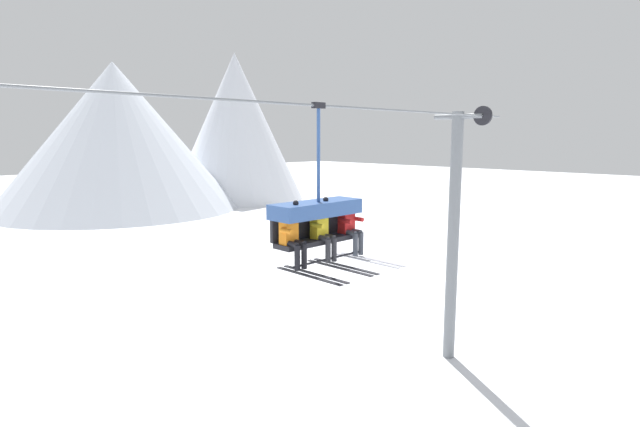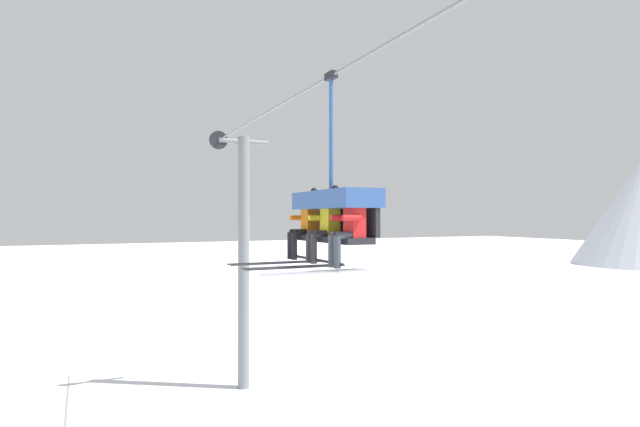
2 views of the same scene
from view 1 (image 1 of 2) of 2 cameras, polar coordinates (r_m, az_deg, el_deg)
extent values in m
cone|color=silver|center=(52.91, -22.23, 8.13)|extent=(23.19, 23.19, 14.22)
cone|color=white|center=(58.14, -9.57, 9.69)|extent=(15.08, 15.08, 16.37)
cylinder|color=slate|center=(16.16, 14.97, -2.78)|extent=(0.36, 0.36, 7.81)
cylinder|color=slate|center=(15.87, 15.51, 10.63)|extent=(0.16, 1.60, 0.16)
cylinder|color=black|center=(15.48, 18.11, 10.58)|extent=(0.08, 0.56, 0.56)
cylinder|color=slate|center=(9.73, -2.23, 12.37)|extent=(16.33, 0.05, 0.05)
cube|color=#232328|center=(10.25, -0.17, -3.09)|extent=(2.03, 0.48, 0.10)
cube|color=#232328|center=(10.40, -1.25, -1.38)|extent=(2.03, 0.08, 0.45)
cube|color=#335699|center=(10.18, -0.41, 0.54)|extent=(2.07, 0.68, 0.30)
cylinder|color=black|center=(10.11, 1.11, -5.18)|extent=(2.03, 0.04, 0.04)
cylinder|color=#335699|center=(10.04, -0.17, 6.64)|extent=(0.07, 0.07, 1.87)
cube|color=black|center=(10.06, -0.18, 12.25)|extent=(0.28, 0.12, 0.12)
cube|color=orange|center=(9.63, -3.60, -1.99)|extent=(0.32, 0.22, 0.52)
sphere|color=silver|center=(9.57, -3.62, 0.12)|extent=(0.22, 0.22, 0.22)
ellipsoid|color=black|center=(9.50, -3.22, 0.05)|extent=(0.17, 0.04, 0.08)
cylinder|color=black|center=(9.49, -3.31, -3.50)|extent=(0.11, 0.34, 0.11)
cylinder|color=black|center=(9.61, -2.52, -3.35)|extent=(0.11, 0.34, 0.11)
cylinder|color=black|center=(9.42, -2.61, -5.09)|extent=(0.11, 0.11, 0.48)
cylinder|color=black|center=(9.54, -1.82, -4.92)|extent=(0.11, 0.11, 0.48)
cube|color=#232328|center=(9.28, -1.36, -7.14)|extent=(0.09, 1.70, 0.02)
cube|color=#232328|center=(9.40, -0.57, -6.94)|extent=(0.09, 1.70, 0.02)
cylinder|color=orange|center=(9.39, -3.86, -2.02)|extent=(0.09, 0.30, 0.09)
cylinder|color=orange|center=(9.69, -2.78, 0.18)|extent=(0.09, 0.09, 0.30)
sphere|color=black|center=(9.67, -2.79, 1.18)|extent=(0.11, 0.11, 0.11)
cube|color=yellow|center=(10.18, -0.09, -1.40)|extent=(0.32, 0.22, 0.52)
sphere|color=maroon|center=(10.12, -0.09, 0.61)|extent=(0.22, 0.22, 0.22)
ellipsoid|color=black|center=(10.05, 0.31, 0.55)|extent=(0.17, 0.04, 0.08)
cylinder|color=#2D2D33|center=(10.04, 0.23, -2.81)|extent=(0.11, 0.34, 0.11)
cylinder|color=#2D2D33|center=(10.16, 0.94, -2.67)|extent=(0.11, 0.34, 0.11)
cylinder|color=#2D2D33|center=(9.98, 0.92, -4.30)|extent=(0.11, 0.11, 0.48)
cylinder|color=#2D2D33|center=(10.10, 1.62, -4.14)|extent=(0.11, 0.11, 0.48)
cube|color=#232328|center=(9.85, 2.16, -6.22)|extent=(0.09, 1.70, 0.02)
cube|color=#232328|center=(9.97, 2.86, -6.04)|extent=(0.09, 1.70, 0.02)
cylinder|color=yellow|center=(9.94, -0.25, -1.41)|extent=(0.09, 0.30, 0.09)
cylinder|color=yellow|center=(10.26, 0.65, 0.66)|extent=(0.09, 0.09, 0.30)
sphere|color=black|center=(10.23, 0.66, 1.60)|extent=(0.11, 0.11, 0.11)
cube|color=red|center=(10.77, 3.04, -0.85)|extent=(0.32, 0.22, 0.52)
sphere|color=#284C93|center=(10.71, 3.06, 1.04)|extent=(0.22, 0.22, 0.22)
ellipsoid|color=black|center=(10.65, 3.46, 0.99)|extent=(0.17, 0.04, 0.08)
cylinder|color=#3D424C|center=(10.63, 3.39, -2.19)|extent=(0.11, 0.34, 0.11)
cylinder|color=#3D424C|center=(10.76, 4.02, -2.06)|extent=(0.11, 0.34, 0.11)
cylinder|color=#3D424C|center=(10.57, 4.06, -3.59)|extent=(0.11, 0.11, 0.48)
cylinder|color=#3D424C|center=(10.70, 4.69, -3.44)|extent=(0.11, 0.11, 0.48)
cube|color=#B2B2BC|center=(10.44, 5.28, -5.38)|extent=(0.09, 1.70, 0.02)
cube|color=#B2B2BC|center=(10.58, 5.90, -5.21)|extent=(0.09, 1.70, 0.02)
cylinder|color=red|center=(10.52, 2.96, -0.85)|extent=(0.09, 0.30, 0.09)
cylinder|color=red|center=(10.80, 4.30, -0.62)|extent=(0.09, 0.30, 0.09)
camera|label=2|loc=(14.93, 31.76, 0.70)|focal=28.00mm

